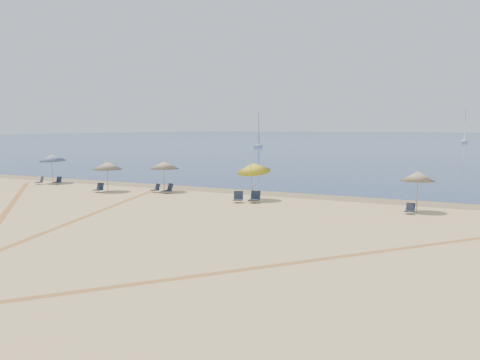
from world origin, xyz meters
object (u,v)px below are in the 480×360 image
Objects in this scene: chair_3 at (156,189)px; sailboat_0 at (259,136)px; umbrella_1 at (107,166)px; sailboat_1 at (465,133)px; umbrella_0 at (52,158)px; chair_5 at (238,198)px; chair_0 at (40,181)px; chair_7 at (410,209)px; chair_1 at (58,181)px; umbrella_2 at (164,165)px; umbrella_3 at (253,167)px; umbrella_4 at (418,176)px; chair_2 at (99,188)px; chair_4 at (168,189)px; chair_6 at (255,198)px.

sailboat_0 is at bearing 131.34° from chair_3.
umbrella_1 is 134.76m from sailboat_1.
chair_5 is at bearing -7.90° from umbrella_0.
chair_5 reaches higher than chair_0.
chair_5 is 10.32m from chair_7.
umbrella_0 is at bearing 155.27° from chair_1.
chair_7 is (29.33, -2.03, -1.89)m from umbrella_0.
umbrella_0 is 3.95× the size of chair_1.
umbrella_2 is at bearing -3.18° from chair_1.
umbrella_3 is 1.12× the size of umbrella_4.
chair_1 is at bearing 148.78° from chair_5.
sailboat_0 reaches higher than chair_0.
chair_2 is 21.65m from chair_7.
chair_0 is 0.89× the size of chair_5.
umbrella_4 is 3.44× the size of chair_2.
sailboat_1 is (2.05, 133.11, 0.76)m from umbrella_3.
umbrella_3 reaches higher than chair_1.
umbrella_0 is at bearing -160.19° from chair_4.
chair_3 is at bearing -5.84° from chair_1.
umbrella_0 is at bearing -105.95° from sailboat_1.
chair_0 is at bearing -176.62° from umbrella_2.
chair_6 is 88.47m from sailboat_0.
umbrella_1 is 2.61× the size of chair_4.
chair_4 is at bearing -87.24° from sailboat_0.
sailboat_0 reaches higher than umbrella_0.
chair_0 is 0.96× the size of chair_6.
umbrella_3 is 11.96m from chair_2.
umbrella_4 is 10.74m from chair_5.
umbrella_0 is 8.33m from umbrella_1.
chair_0 is at bearing -105.99° from sailboat_1.
umbrella_1 is 0.95× the size of umbrella_4.
umbrella_3 is at bearing 178.91° from chair_7.
sailboat_1 is at bearing 96.60° from chair_7.
chair_0 is at bearing 151.34° from chair_5.
umbrella_4 is (21.53, 1.00, 0.11)m from umbrella_1.
chair_6 is at bearing -58.77° from umbrella_3.
chair_6 reaches higher than chair_2.
umbrella_1 is 1.74m from chair_2.
chair_3 is 8.78m from chair_6.
sailboat_0 is at bearing 105.03° from chair_2.
chair_1 is 0.08× the size of sailboat_0.
umbrella_2 reaches higher than chair_2.
chair_2 is at bearing -90.74° from sailboat_0.
chair_4 is at bearing 18.30° from chair_2.
chair_0 is at bearing -178.56° from chair_7.
chair_2 is 0.79× the size of chair_5.
umbrella_1 reaches higher than chair_5.
sailboat_1 reaches higher than chair_1.
chair_5 is at bearing -167.18° from chair_6.
umbrella_3 is at bearing 50.39° from chair_5.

